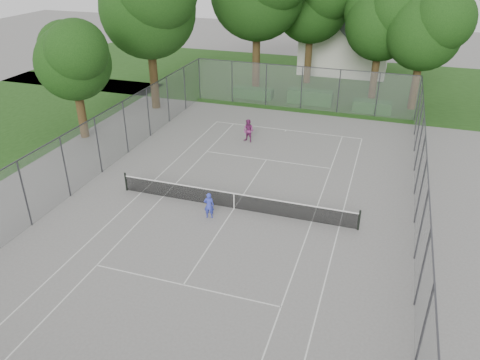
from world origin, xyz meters
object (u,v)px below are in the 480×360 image
(tennis_net, at_px, (234,200))
(girl_player, at_px, (209,205))
(house, at_px, (347,28))
(woman_player, at_px, (249,131))

(tennis_net, xyz_separation_m, girl_player, (-0.92, -1.20, 0.19))
(house, xyz_separation_m, woman_player, (-3.75, -21.88, -3.57))
(tennis_net, xyz_separation_m, woman_player, (-1.99, 8.88, 0.30))
(house, height_order, woman_player, house)
(girl_player, relative_size, woman_player, 0.87)
(house, bearing_deg, woman_player, -99.74)
(house, xyz_separation_m, girl_player, (-2.68, -31.96, -3.67))
(tennis_net, height_order, girl_player, girl_player)
(house, relative_size, girl_player, 7.76)
(tennis_net, distance_m, woman_player, 9.10)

